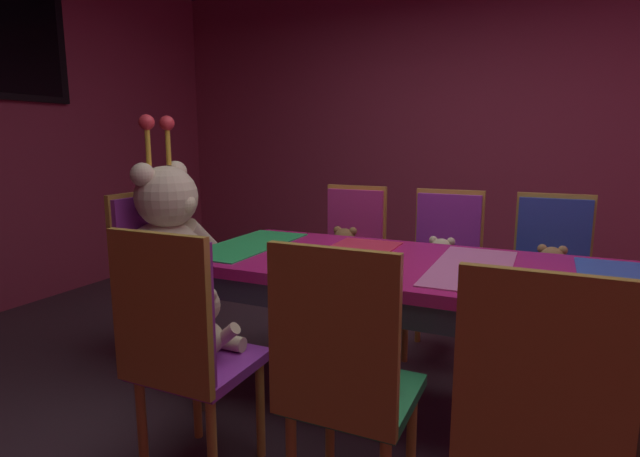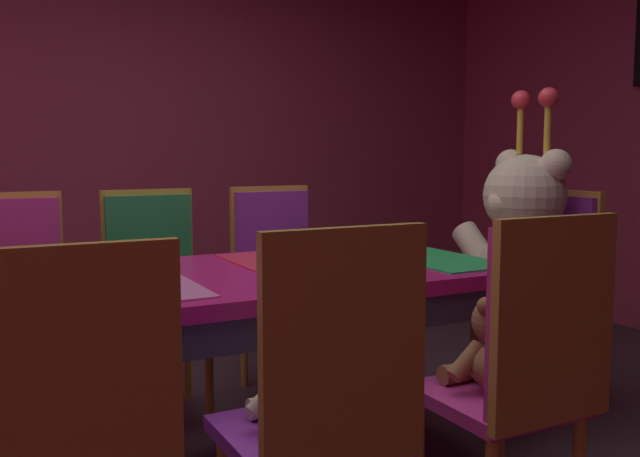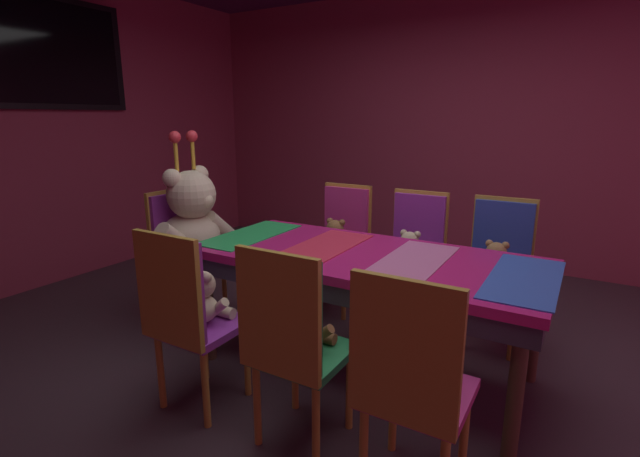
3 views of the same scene
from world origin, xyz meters
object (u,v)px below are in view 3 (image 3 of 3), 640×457
(king_teddy_bear, at_px, (194,223))
(chair_right_0, at_px, (499,255))
(teddy_left_2, at_px, (203,300))
(chair_left_1, at_px, (289,333))
(throne_chair, at_px, (179,242))
(teddy_right_1, at_px, (409,252))
(teddy_right_2, at_px, (335,239))
(chair_left_0, at_px, (409,372))
(chair_right_1, at_px, (416,244))
(banquet_table, at_px, (366,268))
(chair_left_2, at_px, (182,307))
(teddy_left_1, at_px, (306,326))
(chair_right_2, at_px, (343,233))
(wall_tv, at_px, (35,51))
(teddy_right_0, at_px, (495,264))
(teddy_left_0, at_px, (422,358))

(king_teddy_bear, bearing_deg, chair_right_0, 23.30)
(teddy_left_2, bearing_deg, chair_left_1, -100.37)
(teddy_left_2, distance_m, throne_chair, 1.18)
(teddy_right_1, distance_m, teddy_right_2, 0.61)
(chair_left_0, height_order, chair_right_1, same)
(banquet_table, relative_size, chair_left_0, 2.05)
(teddy_right_1, xyz_separation_m, king_teddy_bear, (-0.69, 1.39, 0.19))
(chair_left_2, xyz_separation_m, king_teddy_bear, (0.86, 0.77, 0.17))
(teddy_left_1, height_order, teddy_right_2, teddy_right_2)
(chair_right_0, distance_m, chair_right_1, 0.58)
(chair_left_1, distance_m, teddy_left_1, 0.14)
(chair_right_1, height_order, king_teddy_bear, king_teddy_bear)
(chair_right_1, height_order, chair_right_2, same)
(wall_tv, bearing_deg, teddy_right_0, -79.21)
(banquet_table, height_order, teddy_right_0, banquet_table)
(chair_left_2, distance_m, teddy_right_0, 1.97)
(banquet_table, distance_m, teddy_right_2, 0.92)
(chair_left_0, relative_size, chair_left_2, 1.00)
(chair_right_0, bearing_deg, chair_left_1, -19.29)
(teddy_right_2, distance_m, wall_tv, 3.00)
(chair_right_0, relative_size, throne_chair, 1.00)
(king_teddy_bear, bearing_deg, teddy_right_1, 26.29)
(chair_right_2, relative_size, king_teddy_bear, 1.03)
(king_teddy_bear, bearing_deg, banquet_table, -0.00)
(chair_right_2, bearing_deg, teddy_left_1, 21.66)
(teddy_left_1, distance_m, teddy_left_2, 0.62)
(teddy_right_2, bearing_deg, chair_right_0, 96.90)
(chair_left_1, distance_m, chair_right_0, 1.77)
(teddy_left_2, bearing_deg, chair_right_2, -0.24)
(teddy_left_2, bearing_deg, teddy_left_0, -90.22)
(teddy_right_1, distance_m, throne_chair, 1.71)
(chair_left_0, bearing_deg, teddy_right_0, -0.85)
(throne_chair, bearing_deg, teddy_left_2, -37.07)
(wall_tv, bearing_deg, teddy_left_2, -105.87)
(banquet_table, relative_size, chair_right_2, 2.05)
(chair_right_0, distance_m, teddy_right_1, 0.60)
(teddy_left_1, bearing_deg, teddy_left_0, -93.50)
(chair_left_1, xyz_separation_m, chair_right_1, (1.65, -0.00, 0.00))
(chair_right_1, bearing_deg, chair_left_0, 18.29)
(chair_right_0, height_order, throne_chair, same)
(teddy_left_2, relative_size, throne_chair, 0.31)
(teddy_left_1, bearing_deg, chair_left_1, 180.00)
(chair_right_1, xyz_separation_m, king_teddy_bear, (-0.83, 1.39, 0.17))
(chair_right_0, bearing_deg, chair_right_1, -88.02)
(teddy_left_0, relative_size, teddy_left_1, 1.10)
(teddy_left_1, bearing_deg, teddy_right_1, -0.17)
(throne_chair, height_order, wall_tv, wall_tv)
(chair_right_0, bearing_deg, banquet_table, -35.28)
(teddy_left_1, bearing_deg, chair_right_1, -0.16)
(chair_right_0, relative_size, teddy_right_0, 3.46)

